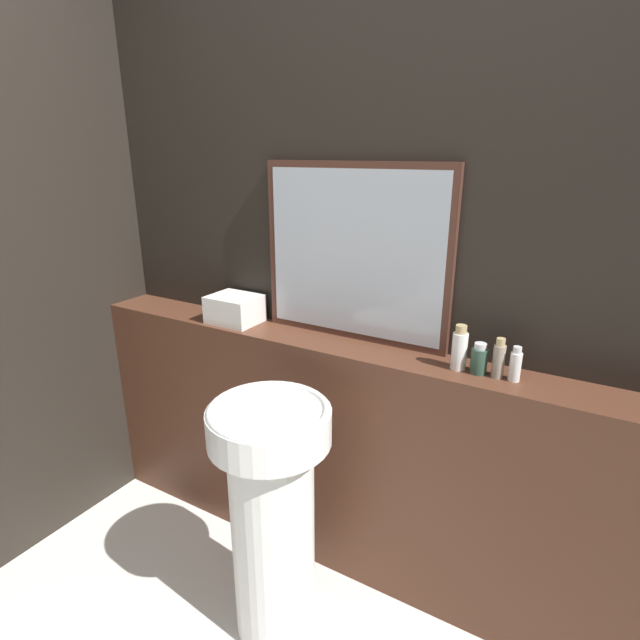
{
  "coord_description": "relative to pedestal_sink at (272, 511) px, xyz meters",
  "views": [
    {
      "loc": [
        0.77,
        -0.18,
        1.67
      ],
      "look_at": [
        -0.08,
        1.27,
        1.1
      ],
      "focal_mm": 28.0,
      "sensor_mm": 36.0,
      "label": 1
    }
  ],
  "objects": [
    {
      "name": "wall_back",
      "position": [
        0.08,
        0.57,
        0.74
      ],
      "size": [
        8.0,
        0.06,
        2.5
      ],
      "color": "black",
      "rests_on": "ground_plane"
    },
    {
      "name": "vanity_counter",
      "position": [
        0.08,
        0.43,
        -0.02
      ],
      "size": [
        2.48,
        0.22,
        0.98
      ],
      "color": "#512D1E",
      "rests_on": "ground_plane"
    },
    {
      "name": "pedestal_sink",
      "position": [
        0.0,
        0.0,
        0.0
      ],
      "size": [
        0.4,
        0.4,
        0.91
      ],
      "color": "white",
      "rests_on": "ground_plane"
    },
    {
      "name": "mirror",
      "position": [
        0.03,
        0.52,
        0.8
      ],
      "size": [
        0.75,
        0.03,
        0.66
      ],
      "color": "#47281E",
      "rests_on": "vanity_counter"
    },
    {
      "name": "towel_stack",
      "position": [
        -0.48,
        0.43,
        0.53
      ],
      "size": [
        0.21,
        0.17,
        0.12
      ],
      "color": "silver",
      "rests_on": "vanity_counter"
    },
    {
      "name": "shampoo_bottle",
      "position": [
        0.47,
        0.43,
        0.54
      ],
      "size": [
        0.05,
        0.05,
        0.15
      ],
      "color": "white",
      "rests_on": "vanity_counter"
    },
    {
      "name": "conditioner_bottle",
      "position": [
        0.54,
        0.43,
        0.52
      ],
      "size": [
        0.05,
        0.05,
        0.1
      ],
      "color": "#2D4C3D",
      "rests_on": "vanity_counter"
    },
    {
      "name": "lotion_bottle",
      "position": [
        0.6,
        0.43,
        0.53
      ],
      "size": [
        0.04,
        0.04,
        0.13
      ],
      "color": "gray",
      "rests_on": "vanity_counter"
    },
    {
      "name": "body_wash_bottle",
      "position": [
        0.65,
        0.43,
        0.52
      ],
      "size": [
        0.04,
        0.04,
        0.12
      ],
      "color": "white",
      "rests_on": "vanity_counter"
    }
  ]
}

